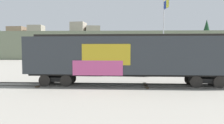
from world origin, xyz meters
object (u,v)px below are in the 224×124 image
at_px(parked_car_black, 86,68).
at_px(parked_car_green, 131,68).
at_px(parked_car_blue, 185,68).
at_px(flagpole, 165,24).
at_px(freight_car, 130,56).

xyz_separation_m(parked_car_black, parked_car_green, (5.08, -0.12, 0.05)).
height_order(parked_car_black, parked_car_green, parked_car_green).
xyz_separation_m(parked_car_green, parked_car_blue, (6.08, 0.38, 0.04)).
relative_size(flagpole, parked_car_black, 2.02).
relative_size(flagpole, parked_car_green, 2.08).
bearing_deg(flagpole, freight_car, -116.27).
bearing_deg(parked_car_blue, parked_car_black, -178.68).
distance_m(flagpole, parked_car_green, 7.38).
bearing_deg(freight_car, parked_car_blue, 46.78).
height_order(freight_car, flagpole, flagpole).
xyz_separation_m(freight_car, parked_car_black, (-4.62, 6.70, -1.58)).
relative_size(freight_car, parked_car_black, 3.61).
xyz_separation_m(freight_car, parked_car_green, (0.46, 6.58, -1.53)).
xyz_separation_m(freight_car, parked_car_blue, (6.54, 6.96, -1.49)).
relative_size(freight_car, parked_car_blue, 3.84).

